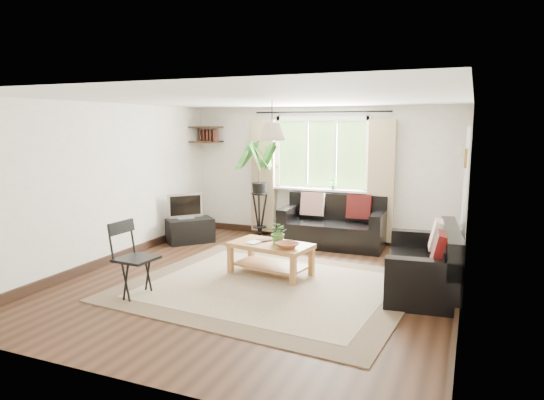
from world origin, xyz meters
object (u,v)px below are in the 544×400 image
at_px(sofa_right, 422,260).
at_px(coffee_table, 271,259).
at_px(tv_stand, 190,231).
at_px(palm_stand, 259,189).
at_px(sofa_back, 332,222).
at_px(folding_chair, 136,260).

distance_m(sofa_right, coffee_table, 2.02).
distance_m(tv_stand, palm_stand, 1.46).
xyz_separation_m(coffee_table, palm_stand, (-1.07, 2.02, 0.68)).
xyz_separation_m(sofa_right, palm_stand, (-3.08, 1.88, 0.51)).
distance_m(sofa_back, palm_stand, 1.50).
xyz_separation_m(tv_stand, folding_chair, (0.89, -2.61, 0.25)).
xyz_separation_m(sofa_back, tv_stand, (-2.41, -0.73, -0.20)).
relative_size(coffee_table, palm_stand, 0.62).
relative_size(sofa_right, tv_stand, 2.11).
distance_m(sofa_back, sofa_right, 2.44).
bearing_deg(sofa_back, sofa_right, -48.25).
height_order(sofa_right, coffee_table, sofa_right).
bearing_deg(coffee_table, sofa_back, 79.86).
distance_m(sofa_back, folding_chair, 3.67).
bearing_deg(palm_stand, folding_chair, -91.69).
bearing_deg(sofa_back, coffee_table, -101.33).
bearing_deg(sofa_back, folding_chair, -115.57).
bearing_deg(folding_chair, coffee_table, -36.04).
bearing_deg(sofa_back, tv_stand, -164.25).
height_order(coffee_table, folding_chair, folding_chair).
relative_size(sofa_right, folding_chair, 1.81).
bearing_deg(palm_stand, tv_stand, -140.31).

